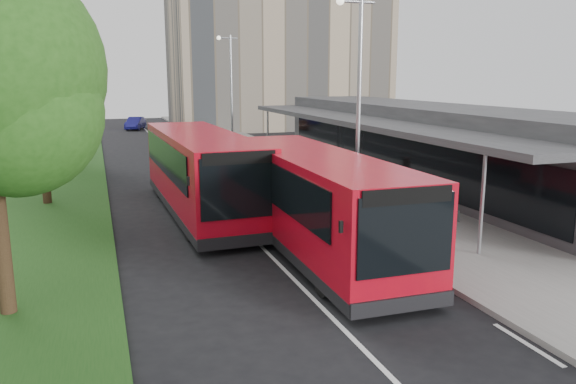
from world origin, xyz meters
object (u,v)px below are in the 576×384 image
object	(u,v)px
tree_mid	(38,95)
bollard	(250,150)
litter_bin	(299,170)
lamp_post_near	(357,96)
bus_main	(316,202)
tree_far	(55,81)
lamp_post_far	(230,87)
bus_second	(201,173)
car_near	(168,128)
car_far	(135,123)

from	to	relation	value
tree_mid	bollard	world-z (taller)	tree_mid
tree_mid	litter_bin	bearing A→B (deg)	9.40
lamp_post_near	bus_main	xyz separation A→B (m)	(-2.64, -2.76, -3.13)
tree_far	lamp_post_near	xyz separation A→B (m)	(11.13, -19.05, -0.39)
lamp_post_near	bollard	bearing A→B (deg)	88.26
tree_far	lamp_post_far	bearing A→B (deg)	4.87
bollard	lamp_post_far	bearing A→B (deg)	98.83
lamp_post_far	bus_second	xyz separation A→B (m)	(-5.11, -16.65, -3.06)
litter_bin	bus_second	bearing A→B (deg)	-137.30
car_near	car_far	size ratio (longest dim) A/B	0.83
tree_far	car_near	size ratio (longest dim) A/B	2.45
tree_mid	car_far	xyz separation A→B (m)	(6.07, 34.71, -4.02)
bus_main	car_far	distance (m)	44.60
bus_main	bollard	size ratio (longest dim) A/B	10.11
lamp_post_near	litter_bin	xyz separation A→B (m)	(1.10, 9.08, -4.18)
bus_second	lamp_post_near	bearing A→B (deg)	-34.83
litter_bin	car_far	world-z (taller)	car_far
litter_bin	car_far	distance (m)	33.26
bollard	tree_mid	bearing A→B (deg)	-140.27
bus_main	car_near	xyz separation A→B (m)	(0.14, 38.47, -1.04)
car_near	car_far	distance (m)	6.58
bus_main	bus_second	xyz separation A→B (m)	(-2.47, 6.11, 0.07)
bus_second	litter_bin	distance (m)	8.52
litter_bin	tree_mid	bearing A→B (deg)	-170.60
tree_mid	litter_bin	xyz separation A→B (m)	(12.23, 2.02, -4.12)
tree_far	litter_bin	size ratio (longest dim) A/B	10.12
lamp_post_far	bus_second	world-z (taller)	lamp_post_far
tree_mid	bus_second	size ratio (longest dim) A/B	0.63
tree_far	bus_main	world-z (taller)	tree_far
tree_mid	tree_far	distance (m)	12.01
tree_mid	bollard	xyz separation A→B (m)	(11.64, 9.67, -3.97)
bus_main	car_near	bearing A→B (deg)	90.39
lamp_post_far	tree_far	bearing A→B (deg)	-175.13
bollard	car_far	xyz separation A→B (m)	(-5.57, 25.04, -0.05)
litter_bin	car_far	xyz separation A→B (m)	(-6.16, 32.69, 0.10)
bus_main	litter_bin	xyz separation A→B (m)	(3.74, 11.84, -1.05)
tree_mid	lamp_post_near	size ratio (longest dim) A/B	0.90
car_near	lamp_post_far	bearing A→B (deg)	-101.15
lamp_post_near	car_far	size ratio (longest dim) A/B	2.05
lamp_post_near	bus_second	xyz separation A→B (m)	(-5.11, 3.35, -3.06)
car_near	lamp_post_near	bearing A→B (deg)	-106.18
car_near	bus_main	bearing A→B (deg)	-110.39
tree_mid	bus_second	world-z (taller)	tree_mid
car_near	litter_bin	bearing A→B (deg)	-102.49
bus_main	car_near	size ratio (longest dim) A/B	3.41
car_near	car_far	world-z (taller)	car_far
car_far	car_near	bearing A→B (deg)	-49.39
lamp_post_near	litter_bin	bearing A→B (deg)	83.08
bus_second	litter_bin	world-z (taller)	bus_second
car_near	tree_far	bearing A→B (deg)	-137.58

